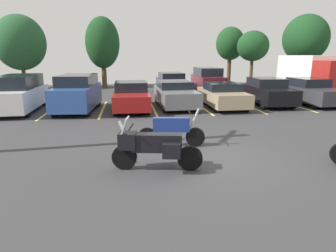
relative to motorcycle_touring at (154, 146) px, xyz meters
name	(u,v)px	position (x,y,z in m)	size (l,w,h in m)	color
ground	(202,159)	(1.48, 0.71, -0.69)	(44.00, 44.00, 0.10)	#38383A
motorcycle_touring	(154,146)	(0.00, 0.00, 0.00)	(2.32, 0.95, 1.38)	black
motorcycle_second	(172,130)	(0.75, 1.88, -0.09)	(2.17, 0.62, 1.25)	black
parking_stripes	(128,109)	(-0.62, 8.89, -0.64)	(24.85, 5.13, 0.01)	#EAE066
car_white	(18,93)	(-6.26, 8.97, 0.29)	(2.00, 4.88, 1.86)	white
car_blue	(77,93)	(-3.23, 8.62, 0.30)	(2.15, 4.34, 1.87)	#2D519E
car_red	(131,96)	(-0.43, 8.66, 0.07)	(1.87, 4.52, 1.48)	maroon
car_grey	(175,94)	(2.04, 9.12, 0.07)	(2.06, 4.53, 1.44)	slate
car_tan	(222,95)	(4.65, 8.63, 0.03)	(1.90, 4.28, 1.36)	tan
car_black	(267,92)	(7.58, 9.25, 0.11)	(2.07, 4.65, 1.55)	black
car_charcoal	(309,92)	(10.17, 9.07, 0.09)	(2.15, 4.74, 1.52)	#38383D
car_far_navy	(172,83)	(2.84, 15.63, 0.10)	(2.08, 4.77, 1.51)	navy
car_far_maroon	(208,80)	(5.59, 15.20, 0.32)	(1.91, 4.62, 1.91)	maroon
box_truck	(314,74)	(12.91, 12.82, 0.89)	(2.74, 7.11, 2.83)	#A51E19
tree_rear	(20,43)	(-9.31, 19.33, 3.20)	(4.09, 4.09, 6.09)	#4C3823
tree_center_left	(253,46)	(10.36, 18.02, 2.95)	(2.74, 2.74, 4.91)	#4C3823
tree_center_right	(306,38)	(15.76, 18.83, 3.68)	(4.08, 4.08, 6.47)	#4C3823
tree_far_right	(103,43)	(-2.67, 19.91, 3.23)	(2.95, 2.95, 6.10)	#4C3823
tree_right	(230,44)	(9.45, 21.30, 3.25)	(2.77, 2.77, 5.51)	#4C3823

